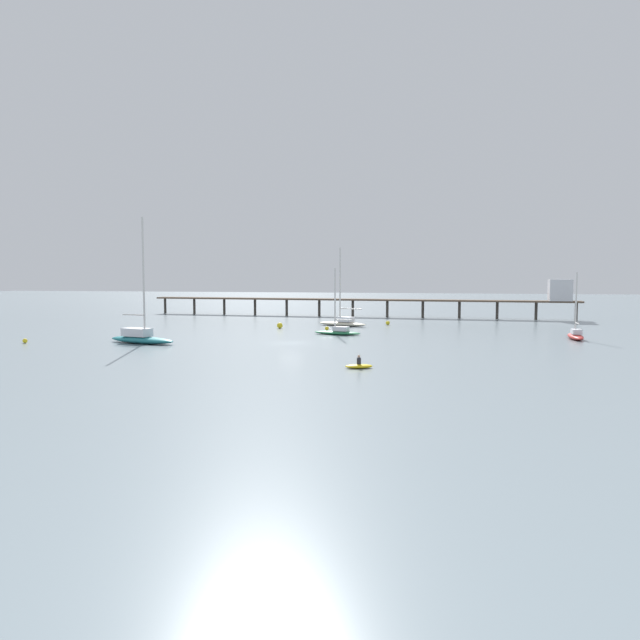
{
  "coord_description": "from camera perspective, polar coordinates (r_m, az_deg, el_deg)",
  "views": [
    {
      "loc": [
        17.64,
        -66.01,
        7.77
      ],
      "look_at": [
        0.0,
        15.88,
        1.5
      ],
      "focal_mm": 33.46,
      "sensor_mm": 36.0,
      "label": 1
    }
  ],
  "objects": [
    {
      "name": "ground_plane",
      "position": [
        68.77,
        -2.79,
        -2.21
      ],
      "size": [
        400.0,
        400.0,
        0.0
      ],
      "primitive_type": "plane",
      "color": "gray"
    },
    {
      "name": "pier",
      "position": [
        110.98,
        10.07,
        2.19
      ],
      "size": [
        80.82,
        6.7,
        7.11
      ],
      "color": "brown",
      "rests_on": "ground_plane"
    },
    {
      "name": "sailboat_cream",
      "position": [
        91.91,
        2.2,
        -0.16
      ],
      "size": [
        8.6,
        5.34,
        12.04
      ],
      "color": "beige",
      "rests_on": "ground_plane"
    },
    {
      "name": "sailboat_green",
      "position": [
        78.3,
        1.72,
        -1.02
      ],
      "size": [
        6.72,
        3.13,
        8.75
      ],
      "color": "#287F4C",
      "rests_on": "ground_plane"
    },
    {
      "name": "sailboat_red",
      "position": [
        79.11,
        23.26,
        -1.28
      ],
      "size": [
        1.66,
        6.17,
        8.15
      ],
      "color": "red",
      "rests_on": "ground_plane"
    },
    {
      "name": "sailboat_teal",
      "position": [
        71.43,
        -16.77,
        -1.48
      ],
      "size": [
        9.38,
        4.64,
        14.36
      ],
      "color": "#1E727A",
      "rests_on": "ground_plane"
    },
    {
      "name": "dinghy_yellow",
      "position": [
        50.16,
        3.74,
        -4.38
      ],
      "size": [
        2.55,
        1.76,
        1.14
      ],
      "color": "yellow",
      "rests_on": "ground_plane"
    },
    {
      "name": "mooring_buoy_inner",
      "position": [
        84.45,
        0.66,
        -0.81
      ],
      "size": [
        0.56,
        0.56,
        0.56
      ],
      "primitive_type": "sphere",
      "color": "yellow",
      "rests_on": "ground_plane"
    },
    {
      "name": "mooring_buoy_near",
      "position": [
        87.68,
        -3.87,
        -0.53
      ],
      "size": [
        0.85,
        0.85,
        0.85
      ],
      "primitive_type": "sphere",
      "color": "yellow",
      "rests_on": "ground_plane"
    },
    {
      "name": "mooring_buoy_far",
      "position": [
        94.26,
        6.5,
        -0.28
      ],
      "size": [
        0.65,
        0.65,
        0.65
      ],
      "primitive_type": "sphere",
      "color": "yellow",
      "rests_on": "ground_plane"
    },
    {
      "name": "mooring_buoy_outer",
      "position": [
        76.51,
        -26.38,
        -1.79
      ],
      "size": [
        0.53,
        0.53,
        0.53
      ],
      "primitive_type": "sphere",
      "color": "yellow",
      "rests_on": "ground_plane"
    }
  ]
}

